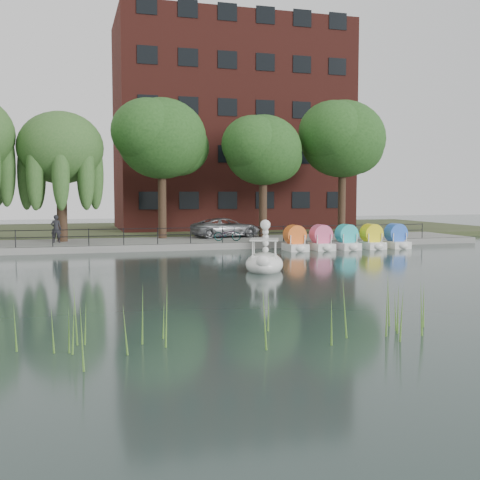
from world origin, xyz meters
name	(u,v)px	position (x,y,z in m)	size (l,w,h in m)	color
ground_plane	(255,281)	(0.00, 0.00, 0.00)	(120.00, 120.00, 0.00)	#334644
promenade	(182,243)	(0.00, 16.00, 0.20)	(40.00, 6.00, 0.40)	gray
kerb	(191,247)	(0.00, 13.05, 0.20)	(40.00, 0.25, 0.40)	gray
land_strip	(154,230)	(0.00, 30.00, 0.18)	(60.00, 22.00, 0.36)	#47512D
railing	(191,231)	(0.00, 13.25, 1.15)	(32.00, 0.05, 1.00)	black
apartment_building	(231,127)	(7.00, 29.97, 9.36)	(20.00, 10.07, 18.00)	#4C1E16
willow_mid	(60,148)	(-7.50, 17.00, 6.25)	(5.32, 5.32, 8.15)	#473323
broadleaf_center	(162,139)	(-1.00, 18.00, 7.06)	(6.00, 6.00, 9.25)	#473323
broadleaf_right	(263,151)	(6.00, 17.50, 6.39)	(5.40, 5.40, 8.32)	#473323
broadleaf_far	(343,140)	(12.50, 18.50, 7.40)	(6.30, 6.30, 9.71)	#473323
minivan	(226,226)	(3.38, 17.68, 1.16)	(5.50, 2.53, 1.53)	gray
bicycle	(227,233)	(2.64, 14.50, 0.90)	(1.72, 0.60, 1.00)	gray
pedestrian	(56,227)	(-7.86, 16.09, 1.39)	(0.71, 0.48, 1.98)	black
swan_boat	(264,260)	(1.29, 2.78, 0.49)	(2.50, 3.07, 2.25)	white
pedal_boat_row	(347,239)	(9.34, 11.08, 0.61)	(7.95, 1.70, 1.40)	white
reed_bank	(442,307)	(2.00, -9.50, 0.60)	(24.00, 2.40, 1.20)	#669938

